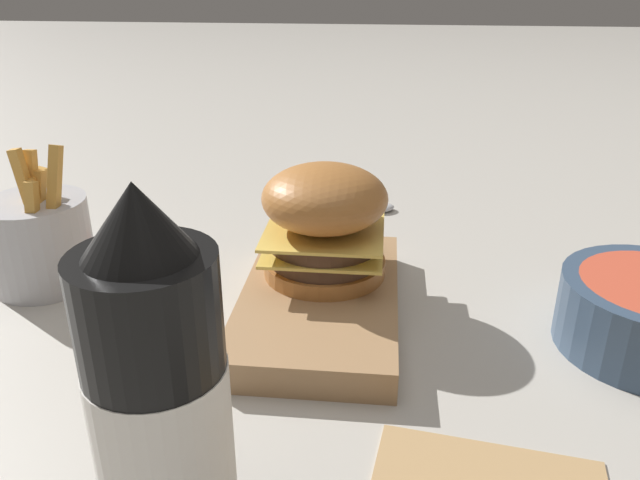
{
  "coord_description": "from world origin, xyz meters",
  "views": [
    {
      "loc": [
        0.49,
        0.08,
        0.31
      ],
      "look_at": [
        -0.02,
        0.03,
        0.08
      ],
      "focal_mm": 35.0,
      "sensor_mm": 36.0,
      "label": 1
    }
  ],
  "objects_px": {
    "serving_board": "(320,302)",
    "spoon": "(359,210)",
    "fries_basket": "(40,240)",
    "burger": "(325,220)",
    "ketchup_bottle": "(162,417)"
  },
  "relations": [
    {
      "from": "serving_board",
      "to": "ketchup_bottle",
      "type": "distance_m",
      "value": 0.29
    },
    {
      "from": "ketchup_bottle",
      "to": "spoon",
      "type": "distance_m",
      "value": 0.55
    },
    {
      "from": "serving_board",
      "to": "fries_basket",
      "type": "relative_size",
      "value": 1.69
    },
    {
      "from": "fries_basket",
      "to": "burger",
      "type": "bearing_deg",
      "value": 89.7
    },
    {
      "from": "ketchup_bottle",
      "to": "spoon",
      "type": "xyz_separation_m",
      "value": [
        -0.54,
        0.07,
        -0.1
      ]
    },
    {
      "from": "burger",
      "to": "ketchup_bottle",
      "type": "relative_size",
      "value": 0.53
    },
    {
      "from": "fries_basket",
      "to": "spoon",
      "type": "bearing_deg",
      "value": 126.0
    },
    {
      "from": "fries_basket",
      "to": "ketchup_bottle",
      "type": "bearing_deg",
      "value": 37.95
    },
    {
      "from": "burger",
      "to": "spoon",
      "type": "bearing_deg",
      "value": 174.26
    },
    {
      "from": "serving_board",
      "to": "spoon",
      "type": "height_order",
      "value": "serving_board"
    },
    {
      "from": "serving_board",
      "to": "spoon",
      "type": "distance_m",
      "value": 0.27
    },
    {
      "from": "ketchup_bottle",
      "to": "fries_basket",
      "type": "bearing_deg",
      "value": -142.05
    },
    {
      "from": "serving_board",
      "to": "fries_basket",
      "type": "bearing_deg",
      "value": -96.83
    },
    {
      "from": "fries_basket",
      "to": "serving_board",
      "type": "bearing_deg",
      "value": 83.17
    },
    {
      "from": "burger",
      "to": "serving_board",
      "type": "bearing_deg",
      "value": -1.57
    }
  ]
}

